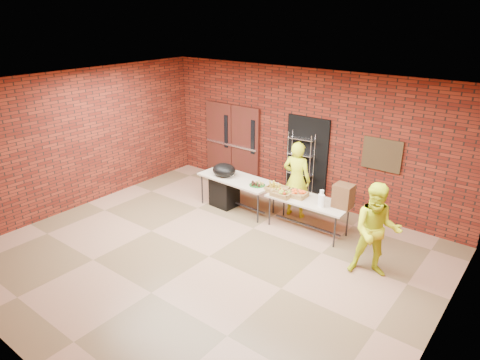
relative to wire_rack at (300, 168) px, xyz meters
name	(u,v)px	position (x,y,z in m)	size (l,w,h in m)	color
room	(207,179)	(-0.01, -3.32, 0.73)	(8.08, 7.08, 3.28)	brown
double_doors	(232,143)	(-2.21, 0.12, 0.19)	(1.78, 0.12, 2.10)	#491614
dark_doorway	(307,160)	(0.09, 0.14, 0.18)	(1.10, 0.06, 2.10)	black
bronze_plaque	(382,155)	(1.89, 0.13, 0.68)	(0.85, 0.04, 0.70)	#3C2D18
wire_rack	(300,168)	(0.00, 0.00, 0.00)	(0.64, 0.21, 1.74)	silver
table_left	(237,181)	(-0.93, -1.29, -0.16)	(1.91, 0.87, 0.77)	beige
table_right	(308,202)	(0.94, -1.23, -0.21)	(1.75, 0.74, 0.72)	beige
basket_bananas	(277,189)	(0.19, -1.29, -0.09)	(0.46, 0.36, 0.14)	#A17A40
basket_oranges	(297,194)	(0.66, -1.23, -0.09)	(0.42, 0.33, 0.13)	#A17A40
basket_apples	(282,194)	(0.40, -1.42, -0.09)	(0.43, 0.33, 0.13)	#A17A40
muffin_tray	(257,184)	(-0.30, -1.36, -0.06)	(0.35, 0.35, 0.09)	#154F18
napkin_box	(229,175)	(-1.16, -1.29, -0.07)	(0.18, 0.12, 0.06)	white
coffee_dispenser	(343,196)	(1.65, -1.11, 0.09)	(0.37, 0.33, 0.48)	brown
cup_stack_front	(320,200)	(1.26, -1.35, -0.02)	(0.08, 0.08, 0.25)	white
cup_stack_mid	(322,201)	(1.33, -1.39, -0.02)	(0.09, 0.09, 0.26)	white
cup_stack_back	(322,196)	(1.19, -1.15, -0.02)	(0.09, 0.09, 0.26)	white
covered_grill	(224,185)	(-1.27, -1.35, -0.33)	(0.61, 0.52, 1.07)	black
volunteer_woman	(297,180)	(0.35, -0.76, 0.01)	(0.64, 0.42, 1.76)	#D6EB1A
volunteer_man	(376,231)	(2.67, -1.94, 0.00)	(0.84, 0.66, 1.73)	#D6EB1A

